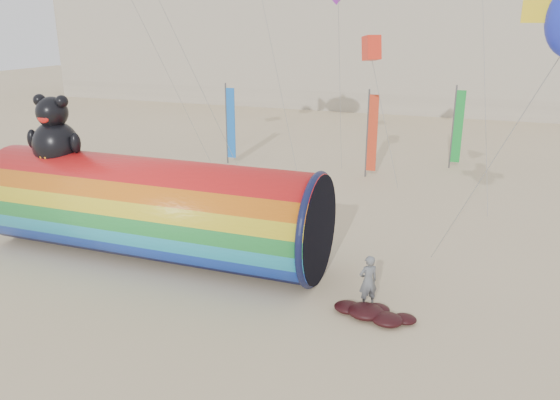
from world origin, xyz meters
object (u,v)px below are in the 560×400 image
(hotel_building, at_px, (312,9))
(kite_handler, at_px, (368,281))
(fabric_bundle, at_px, (372,313))
(windsock_assembly, at_px, (152,206))

(hotel_building, relative_size, kite_handler, 34.02)
(hotel_building, xyz_separation_m, kite_handler, (16.49, -47.05, -9.42))
(kite_handler, xyz_separation_m, fabric_bundle, (0.31, -0.70, -0.72))
(windsock_assembly, bearing_deg, kite_handler, -7.35)
(hotel_building, height_order, fabric_bundle, hotel_building)
(windsock_assembly, distance_m, fabric_bundle, 9.43)
(hotel_building, distance_m, windsock_assembly, 47.29)
(kite_handler, bearing_deg, fabric_bundle, 74.63)
(kite_handler, height_order, fabric_bundle, kite_handler)
(hotel_building, bearing_deg, fabric_bundle, -70.62)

